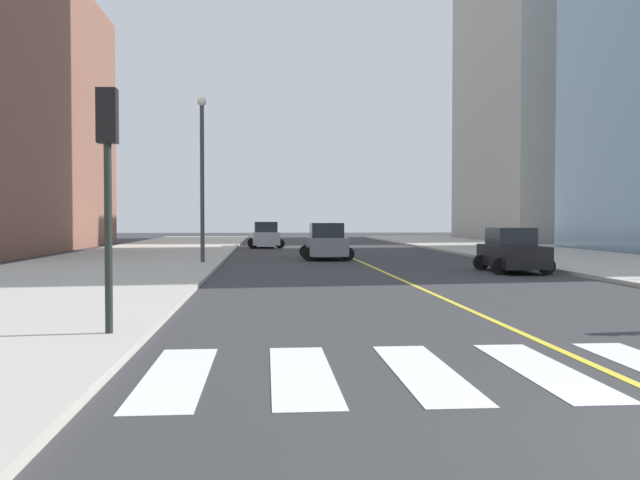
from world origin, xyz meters
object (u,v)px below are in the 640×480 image
at_px(car_silver_nearest, 266,236).
at_px(car_black_third, 512,251).
at_px(street_lamp, 202,166).
at_px(car_gray_second, 326,242).
at_px(traffic_light_far_corner, 108,161).

relative_size(car_silver_nearest, car_black_third, 1.09).
bearing_deg(car_silver_nearest, car_black_third, -69.98).
height_order(car_silver_nearest, street_lamp, street_lamp).
xyz_separation_m(car_gray_second, street_lamp, (-6.46, -4.38, 3.90)).
bearing_deg(car_gray_second, car_silver_nearest, 101.86).
bearing_deg(street_lamp, car_gray_second, 34.17).
height_order(car_silver_nearest, car_gray_second, car_silver_nearest).
bearing_deg(car_gray_second, traffic_light_far_corner, -103.71).
distance_m(car_black_third, street_lamp, 15.13).
distance_m(car_gray_second, street_lamp, 8.72).
relative_size(car_black_third, street_lamp, 0.53).
bearing_deg(car_black_third, car_gray_second, -52.79).
bearing_deg(car_silver_nearest, car_gray_second, -80.05).
distance_m(car_gray_second, traffic_light_far_corner, 26.32).
bearing_deg(traffic_light_far_corner, car_black_third, 49.45).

